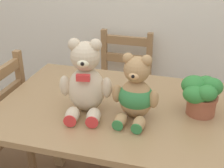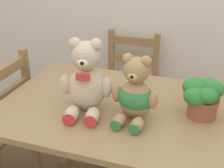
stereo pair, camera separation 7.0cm
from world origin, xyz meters
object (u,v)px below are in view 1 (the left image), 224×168
at_px(wooden_chair_behind, 122,96).
at_px(teddy_bear_right, 136,94).
at_px(teddy_bear_left, 86,82).
at_px(potted_plant, 201,94).

bearing_deg(wooden_chair_behind, teddy_bear_right, 108.07).
xyz_separation_m(wooden_chair_behind, teddy_bear_left, (0.03, -0.80, 0.49)).
height_order(teddy_bear_right, potted_plant, teddy_bear_right).
bearing_deg(teddy_bear_left, teddy_bear_right, 171.17).
bearing_deg(teddy_bear_right, teddy_bear_left, 4.01).
distance_m(teddy_bear_left, teddy_bear_right, 0.24).
relative_size(teddy_bear_left, teddy_bear_right, 1.15).
bearing_deg(potted_plant, teddy_bear_right, -157.88).
xyz_separation_m(teddy_bear_left, potted_plant, (0.52, 0.12, -0.05)).
relative_size(teddy_bear_right, potted_plant, 1.65).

